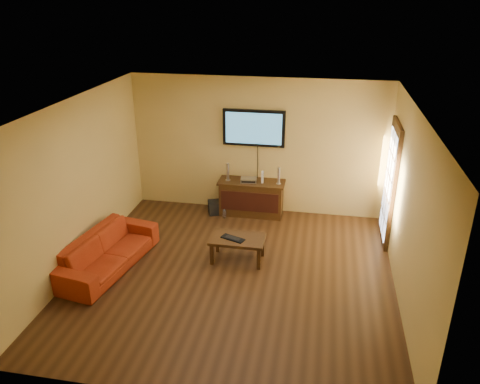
% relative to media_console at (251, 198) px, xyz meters
% --- Properties ---
extents(ground_plane, '(5.00, 5.00, 0.00)m').
position_rel_media_console_xyz_m(ground_plane, '(0.07, -2.24, -0.36)').
color(ground_plane, '#36200F').
rests_on(ground_plane, ground).
extents(room_walls, '(5.00, 5.00, 5.00)m').
position_rel_media_console_xyz_m(room_walls, '(0.07, -1.62, 1.33)').
color(room_walls, '#D5BA68').
rests_on(room_walls, ground).
extents(french_door, '(0.07, 1.02, 2.22)m').
position_rel_media_console_xyz_m(french_door, '(2.53, -0.54, 0.69)').
color(french_door, '#341E0C').
rests_on(french_door, ground).
extents(media_console, '(1.31, 0.50, 0.71)m').
position_rel_media_console_xyz_m(media_console, '(0.00, 0.00, 0.00)').
color(media_console, '#341E0C').
rests_on(media_console, ground).
extents(television, '(1.21, 0.08, 0.71)m').
position_rel_media_console_xyz_m(television, '(-0.00, 0.21, 1.38)').
color(television, black).
rests_on(television, ground).
extents(coffee_table, '(0.90, 0.54, 0.42)m').
position_rel_media_console_xyz_m(coffee_table, '(0.06, -1.78, 0.00)').
color(coffee_table, '#341E0C').
rests_on(coffee_table, ground).
extents(sofa, '(0.90, 2.05, 0.77)m').
position_rel_media_console_xyz_m(sofa, '(-1.98, -2.37, 0.03)').
color(sofa, '#A63012').
rests_on(sofa, ground).
extents(speaker_left, '(0.10, 0.10, 0.36)m').
position_rel_media_console_xyz_m(speaker_left, '(-0.47, -0.02, 0.51)').
color(speaker_left, silver).
rests_on(speaker_left, media_console).
extents(speaker_right, '(0.09, 0.09, 0.34)m').
position_rel_media_console_xyz_m(speaker_right, '(0.53, -0.03, 0.50)').
color(speaker_right, silver).
rests_on(speaker_right, media_console).
extents(av_receiver, '(0.34, 0.26, 0.07)m').
position_rel_media_console_xyz_m(av_receiver, '(-0.06, -0.01, 0.39)').
color(av_receiver, silver).
rests_on(av_receiver, media_console).
extents(game_console, '(0.06, 0.15, 0.21)m').
position_rel_media_console_xyz_m(game_console, '(0.21, 0.02, 0.45)').
color(game_console, white).
rests_on(game_console, media_console).
extents(subwoofer, '(0.34, 0.34, 0.26)m').
position_rel_media_console_xyz_m(subwoofer, '(-0.72, -0.11, -0.22)').
color(subwoofer, black).
rests_on(subwoofer, ground).
extents(bottle, '(0.07, 0.07, 0.19)m').
position_rel_media_console_xyz_m(bottle, '(-0.50, -0.29, -0.27)').
color(bottle, white).
rests_on(bottle, ground).
extents(keyboard, '(0.42, 0.28, 0.02)m').
position_rel_media_console_xyz_m(keyboard, '(-0.01, -1.83, 0.08)').
color(keyboard, black).
rests_on(keyboard, coffee_table).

